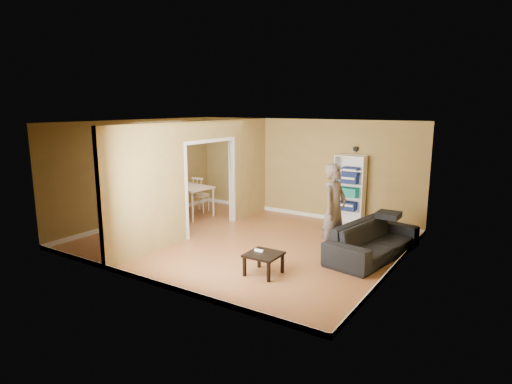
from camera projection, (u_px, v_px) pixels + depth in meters
room_shell at (243, 183)px, 9.16m from camera, size 6.50×6.50×6.50m
partition at (200, 178)px, 9.80m from camera, size 0.22×5.50×2.60m
wall_speaker at (356, 149)px, 10.46m from camera, size 0.10×0.10×0.10m
sofa at (374, 235)px, 8.38m from camera, size 2.48×1.39×0.89m
person at (334, 201)px, 8.47m from camera, size 0.85×0.70×2.15m
bookshelf at (350, 190)px, 10.62m from camera, size 0.74×0.32×1.75m
paper_box_navy_a at (348, 206)px, 10.68m from camera, size 0.42×0.27×0.21m
paper_box_teal at (349, 192)px, 10.60m from camera, size 0.45×0.29×0.23m
paper_box_navy_b at (350, 179)px, 10.53m from camera, size 0.39×0.26×0.20m
paper_box_navy_c at (351, 171)px, 10.48m from camera, size 0.39×0.25×0.20m
coffee_table at (264, 257)px, 7.51m from camera, size 0.59×0.59×0.39m
game_controller at (259, 250)px, 7.60m from camera, size 0.17×0.04×0.03m
dining_table at (187, 189)px, 11.51m from camera, size 1.30×0.87×0.81m
chair_left at (168, 196)px, 11.98m from camera, size 0.46×0.46×0.90m
chair_near at (174, 204)px, 10.94m from camera, size 0.53×0.53×0.94m
chair_far at (201, 194)px, 12.00m from camera, size 0.54×0.54×1.01m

